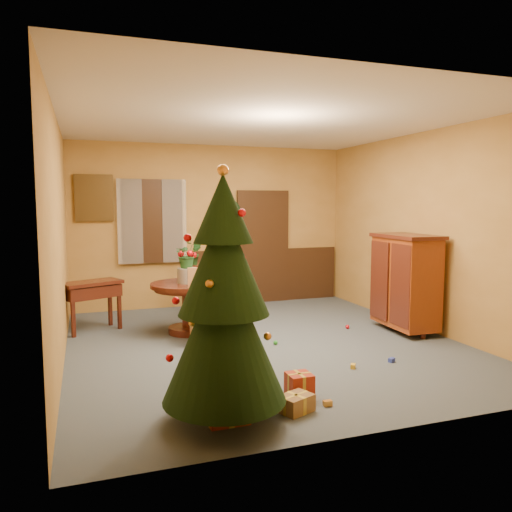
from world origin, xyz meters
name	(u,v)px	position (x,y,z in m)	size (l,w,h in m)	color
room_envelope	(225,244)	(0.21, 2.70, 1.12)	(5.50, 5.50, 5.50)	#333F4A
dining_table	(188,298)	(-0.85, 0.87, 0.51)	(1.06, 1.06, 0.73)	black
urn	(188,275)	(-0.85, 0.87, 0.84)	(0.29, 0.29, 0.21)	slate
centerpiece_plant	(187,255)	(-0.85, 0.87, 1.13)	(0.34, 0.30, 0.38)	#1E4C23
chair_near	(205,303)	(-0.73, 0.33, 0.54)	(0.47, 0.47, 1.00)	#A86B43
chair_far	(215,285)	(-0.22, 1.73, 0.53)	(0.47, 0.47, 0.99)	#A86B43
guitar	(220,319)	(-0.63, -0.10, 0.40)	(0.34, 0.16, 0.79)	beige
plant_stand	(195,285)	(-0.55, 1.76, 0.55)	(0.34, 0.34, 0.88)	black
stand_plant	(195,253)	(-0.55, 1.76, 1.06)	(0.21, 0.17, 0.37)	#19471E
christmas_tree	(224,303)	(-1.14, -2.13, 1.03)	(1.05, 1.05, 2.17)	#382111
writing_desk	(92,294)	(-2.15, 1.43, 0.55)	(0.92, 0.71, 0.74)	black
sideboard	(405,280)	(2.15, -0.06, 0.76)	(0.62, 1.12, 1.42)	#61250B
gift_a	(296,403)	(-0.49, -2.15, 0.08)	(0.35, 0.31, 0.16)	brown
gift_b	(299,385)	(-0.32, -1.85, 0.11)	(0.23, 0.23, 0.23)	maroon
gift_c	(223,381)	(-0.94, -1.37, 0.07)	(0.32, 0.29, 0.14)	brown
gift_d	(229,418)	(-1.13, -2.22, 0.06)	(0.35, 0.15, 0.12)	maroon
toy_a	(392,360)	(1.14, -1.23, 0.03)	(0.08, 0.05, 0.05)	#2739A9
toy_b	(276,343)	(0.11, -0.11, 0.03)	(0.06, 0.06, 0.06)	#248726
toy_c	(353,366)	(0.60, -1.28, 0.03)	(0.08, 0.05, 0.05)	gold
toy_d	(347,327)	(1.43, 0.33, 0.03)	(0.06, 0.06, 0.06)	red
toy_e	(328,403)	(-0.16, -2.13, 0.03)	(0.08, 0.05, 0.05)	orange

